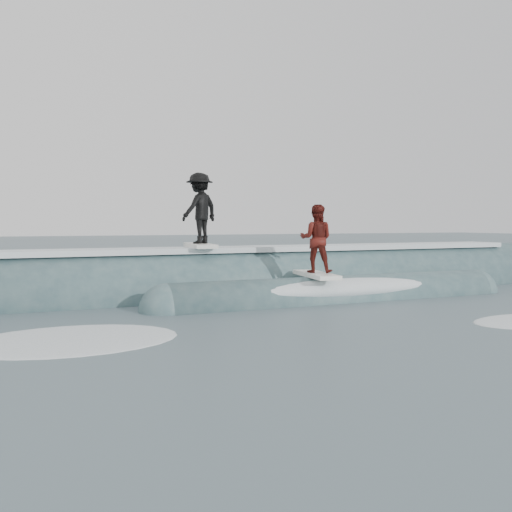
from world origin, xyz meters
name	(u,v)px	position (x,y,z in m)	size (l,w,h in m)	color
ground	(340,323)	(0.00, 0.00, 0.00)	(160.00, 160.00, 0.00)	#374751
breaking_wave	(255,293)	(0.26, 4.70, 0.04)	(22.93, 4.02, 2.47)	#345158
surfer_black	(200,211)	(-1.19, 5.02, 2.28)	(1.39, 2.05, 1.97)	white
surfer_red	(316,243)	(1.09, 2.82, 1.47)	(1.03, 2.06, 1.78)	white
whitewater	(374,324)	(0.52, -0.38, 0.00)	(16.92, 4.75, 0.10)	white
far_swells	(143,264)	(0.18, 17.65, 0.00)	(39.70, 8.65, 0.80)	#345158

